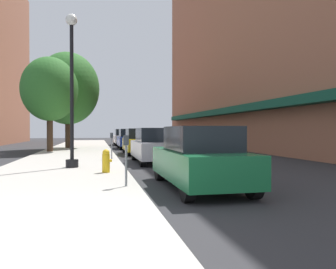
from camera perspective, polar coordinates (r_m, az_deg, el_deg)
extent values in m
plane|color=#2D2D30|center=(22.68, -5.40, -3.18)|extent=(90.00, 90.00, 0.00)
cube|color=#B7B2A8|center=(23.55, -15.42, -2.91)|extent=(4.80, 50.00, 0.12)
cube|color=#9E6047|center=(31.20, 15.18, 18.00)|extent=(6.00, 40.00, 21.63)
cube|color=#144C38|center=(28.46, 9.11, 3.86)|extent=(0.90, 34.00, 0.50)
cylinder|color=black|center=(13.35, -16.20, -4.81)|extent=(0.48, 0.48, 0.30)
cylinder|color=black|center=(13.36, -16.24, 7.01)|extent=(0.14, 0.14, 5.20)
sphere|color=silver|center=(13.94, -16.29, 18.44)|extent=(0.44, 0.44, 0.44)
cylinder|color=gold|center=(11.47, -10.63, -4.90)|extent=(0.26, 0.26, 0.62)
sphere|color=gold|center=(11.44, -10.64, -3.11)|extent=(0.24, 0.24, 0.24)
cylinder|color=gold|center=(11.46, -9.93, -4.45)|extent=(0.12, 0.10, 0.10)
cylinder|color=slate|center=(16.70, -9.68, -2.38)|extent=(0.06, 0.06, 1.05)
cube|color=#33383D|center=(16.68, -9.69, -0.14)|extent=(0.14, 0.09, 0.26)
cylinder|color=slate|center=(8.58, -7.23, -5.37)|extent=(0.06, 0.06, 1.05)
cube|color=#33383D|center=(8.54, -7.24, -0.99)|extent=(0.14, 0.09, 0.26)
cylinder|color=#422D1E|center=(23.61, -19.68, 0.63)|extent=(0.40, 0.40, 2.80)
ellipsoid|color=#2D6B28|center=(23.77, -19.72, 7.39)|extent=(3.73, 3.73, 4.30)
cylinder|color=#422D1E|center=(27.92, -16.89, 0.77)|extent=(0.40, 0.40, 2.91)
ellipsoid|color=#2D6B28|center=(28.12, -16.92, 7.61)|extent=(5.06, 5.06, 5.81)
cylinder|color=black|center=(10.32, -1.48, -6.14)|extent=(0.22, 0.64, 0.64)
cylinder|color=black|center=(10.72, 6.78, -5.88)|extent=(0.22, 0.64, 0.64)
cylinder|color=black|center=(7.24, 3.32, -9.11)|extent=(0.22, 0.64, 0.64)
cylinder|color=black|center=(7.79, 14.56, -8.42)|extent=(0.22, 0.64, 0.64)
cube|color=#196638|center=(8.93, 5.40, -5.15)|extent=(1.80, 4.30, 0.76)
cube|color=black|center=(8.74, 5.70, -0.69)|extent=(1.56, 2.20, 0.64)
cylinder|color=black|center=(17.26, -5.86, -3.36)|extent=(0.22, 0.64, 0.64)
cylinder|color=black|center=(17.50, -0.77, -3.30)|extent=(0.22, 0.64, 0.64)
cylinder|color=black|center=(14.10, -4.41, -4.28)|extent=(0.22, 0.64, 0.64)
cylinder|color=black|center=(14.39, 1.77, -4.18)|extent=(0.22, 0.64, 0.64)
cube|color=#B2B2BA|center=(15.77, -2.39, -2.58)|extent=(1.80, 4.30, 0.76)
cube|color=black|center=(15.60, -2.30, -0.04)|extent=(1.56, 2.20, 0.64)
cylinder|color=black|center=(22.97, -7.46, -2.33)|extent=(0.22, 0.64, 0.64)
cylinder|color=black|center=(23.15, -3.60, -2.30)|extent=(0.22, 0.64, 0.64)
cylinder|color=black|center=(19.79, -6.68, -2.83)|extent=(0.22, 0.64, 0.64)
cylinder|color=black|center=(20.00, -2.22, -2.79)|extent=(0.22, 0.64, 0.64)
cube|color=gold|center=(21.45, -5.02, -1.69)|extent=(1.80, 4.30, 0.76)
cube|color=black|center=(21.28, -4.97, 0.17)|extent=(1.56, 2.20, 0.64)
cylinder|color=black|center=(29.60, -8.53, -1.64)|extent=(0.22, 0.64, 0.64)
cylinder|color=black|center=(29.75, -5.53, -1.62)|extent=(0.22, 0.64, 0.64)
cylinder|color=black|center=(26.42, -8.08, -1.93)|extent=(0.22, 0.64, 0.64)
cylinder|color=black|center=(26.57, -4.72, -1.91)|extent=(0.22, 0.64, 0.64)
cube|color=#1E389E|center=(28.06, -6.73, -1.11)|extent=(1.80, 4.30, 0.76)
cube|color=black|center=(27.90, -6.70, 0.31)|extent=(1.56, 2.20, 0.64)
cylinder|color=black|center=(35.99, -9.19, -1.21)|extent=(0.22, 0.64, 0.64)
cylinder|color=black|center=(36.11, -6.72, -1.20)|extent=(0.22, 0.64, 0.64)
cylinder|color=black|center=(32.80, -8.89, -1.41)|extent=(0.22, 0.64, 0.64)
cylinder|color=black|center=(32.93, -6.18, -1.39)|extent=(0.22, 0.64, 0.64)
cube|color=silver|center=(34.44, -7.76, -0.77)|extent=(1.80, 4.30, 0.76)
cube|color=black|center=(34.28, -7.74, 0.40)|extent=(1.56, 2.20, 0.64)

